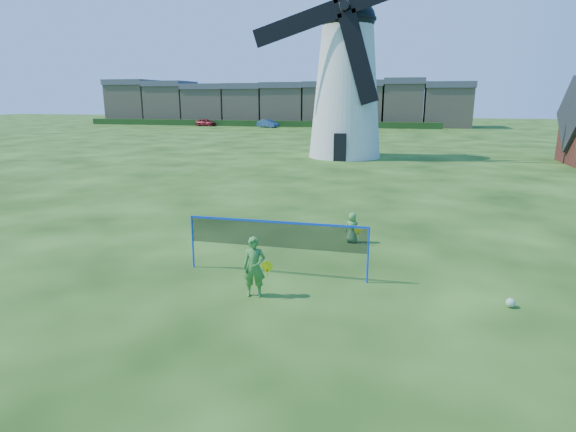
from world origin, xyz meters
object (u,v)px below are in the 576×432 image
Objects in this scene: car_right at (268,124)px; car_left at (206,122)px; player_girl at (254,267)px; badminton_net at (276,235)px; player_boy at (352,228)px; play_ball at (511,303)px; windmill at (346,80)px.

car_left is at bearing 108.91° from car_right.
badminton_net is at bearing 72.39° from player_girl.
player_boy is 63.82m from car_right.
player_girl is 5.41m from player_boy.
badminton_net is 1.37× the size of car_left.
car_right is at bearing 106.34° from badminton_net.
player_boy is at bearing -136.72° from car_right.
badminton_net is at bearing -140.33° from car_left.
play_ball is at bearing -134.56° from car_right.
windmill reaches higher than car_left.
play_ball is (4.20, -4.26, -0.41)m from player_boy.
badminton_net is 66.66m from car_right.
car_right is (-24.66, 64.70, 0.52)m from play_ball.
badminton_net reaches higher than play_ball.
windmill is 40.88m from car_right.
play_ball is 0.06× the size of car_left.
car_left is (-30.25, 65.11, -0.51)m from badminton_net.
player_girl is at bearing -95.32° from badminton_net.
player_girl is at bearing -139.57° from car_right.
car_left is at bearing 102.02° from player_girl.
badminton_net is 71.79m from car_left.
play_ball is (5.91, -0.74, -1.03)m from badminton_net.
badminton_net is at bearing 74.01° from player_boy.
car_left is (-31.96, 61.59, 0.11)m from player_boy.
windmill is 29.64m from play_ball.
player_boy is 4.71× the size of play_ball.
car_left is (-30.11, 66.66, -0.13)m from player_girl.
badminton_net reaches higher than car_left.
player_girl is (1.40, -28.85, -5.39)m from windmill.
car_right reaches higher than play_ball.
play_ball is 69.25m from car_right.
player_girl is 68.11m from car_right.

